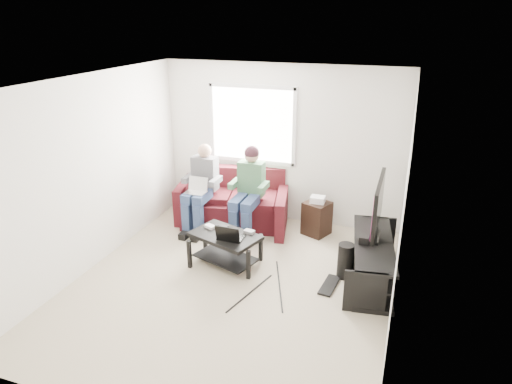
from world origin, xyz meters
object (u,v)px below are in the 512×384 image
sofa (233,204)px  tv_stand (372,262)px  end_table (317,217)px  tv (378,206)px  coffee_table (225,242)px  subwoofer (345,261)px

sofa → tv_stand: (2.39, -1.04, -0.08)m
sofa → end_table: sofa is taller
end_table → tv_stand: bearing=-47.7°
sofa → tv: 2.66m
sofa → tv_stand: 2.61m
end_table → sofa: bearing=-178.9°
coffee_table → end_table: size_ratio=1.65×
sofa → tv: (2.39, -0.94, 0.68)m
tv → subwoofer: bearing=-151.3°
tv_stand → sofa: bearing=156.6°
coffee_table → subwoofer: 1.65m
sofa → coffee_table: 1.40m
sofa → tv_stand: bearing=-23.4°
coffee_table → subwoofer: size_ratio=2.19×
tv → coffee_table: bearing=-168.7°
tv_stand → tv: 0.77m
tv_stand → end_table: size_ratio=2.66×
tv_stand → subwoofer: size_ratio=3.53×
coffee_table → end_table: bearing=53.6°
sofa → coffee_table: sofa is taller
sofa → end_table: 1.43m
sofa → tv_stand: sofa is taller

